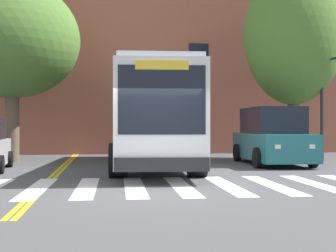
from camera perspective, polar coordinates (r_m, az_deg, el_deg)
ground_plane at (r=10.92m, az=-1.12°, el=-8.16°), size 120.00×120.00×0.00m
crosswalk at (r=12.01m, az=-4.12°, el=-7.38°), size 12.60×4.40×0.01m
lane_line_yellow_inner at (r=25.99m, az=-11.27°, el=-3.36°), size 0.12×36.00×0.01m
lane_line_yellow_outer at (r=25.98m, az=-10.92°, el=-3.36°), size 0.12×36.00×0.01m
city_bus at (r=17.75m, az=-1.76°, el=1.10°), size 3.47×11.95×3.49m
car_teal_far_lane at (r=19.24m, az=12.55°, el=-1.38°), size 2.49×5.27×2.28m
car_white_behind_bus at (r=28.28m, az=-3.00°, el=-0.90°), size 2.54×5.22×2.28m
street_tree_curbside_large at (r=22.48m, az=15.06°, el=10.62°), size 5.09×4.65×8.90m
street_tree_curbside_small at (r=21.36m, az=-18.47°, el=9.98°), size 7.75×7.59×7.78m
building_facade at (r=29.53m, az=-9.09°, el=6.95°), size 43.96×7.98×10.18m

